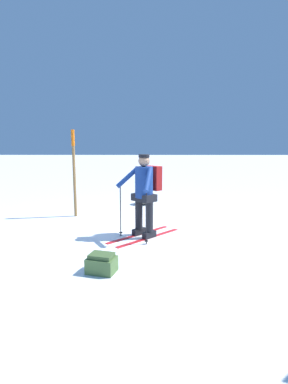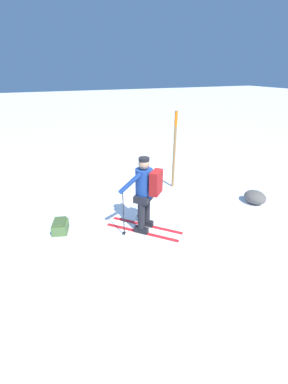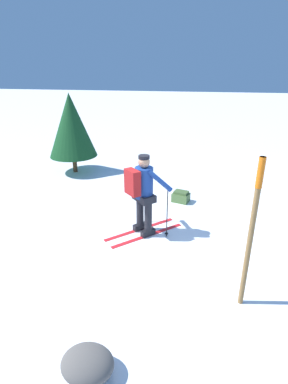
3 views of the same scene
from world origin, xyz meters
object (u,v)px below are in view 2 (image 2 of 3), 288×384
(dropped_backpack, at_px, (60,226))
(rock_boulder, at_px, (255,197))
(trail_marker, at_px, (175,145))
(skier, at_px, (145,190))

(dropped_backpack, bearing_deg, rock_boulder, 83.11)
(dropped_backpack, bearing_deg, trail_marker, 109.03)
(trail_marker, bearing_deg, dropped_backpack, -70.97)
(trail_marker, bearing_deg, rock_boulder, 40.33)
(skier, height_order, trail_marker, trail_marker)
(skier, height_order, rock_boulder, skier)
(trail_marker, relative_size, rock_boulder, 3.69)
(trail_marker, bearing_deg, skier, -42.73)
(dropped_backpack, distance_m, rock_boulder, 4.90)
(rock_boulder, bearing_deg, skier, -89.34)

